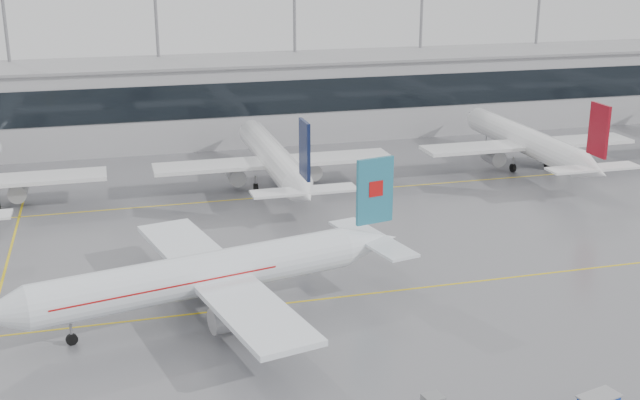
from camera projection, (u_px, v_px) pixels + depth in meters
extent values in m
plane|color=slate|center=(356.00, 295.00, 69.48)|extent=(320.00, 320.00, 0.00)
cube|color=yellow|center=(356.00, 295.00, 69.48)|extent=(120.00, 0.25, 0.01)
cube|color=yellow|center=(281.00, 196.00, 97.07)|extent=(120.00, 0.25, 0.01)
cube|color=yellow|center=(6.00, 266.00, 75.75)|extent=(0.25, 60.00, 0.01)
cube|color=#A7A7AB|center=(236.00, 100.00, 124.68)|extent=(180.00, 15.00, 12.00)
cube|color=black|center=(244.00, 99.00, 117.29)|extent=(180.00, 0.20, 5.00)
cube|color=gray|center=(234.00, 60.00, 122.81)|extent=(182.00, 16.00, 0.40)
cylinder|color=gray|center=(11.00, 71.00, 120.42)|extent=(0.50, 0.50, 22.00)
cylinder|color=gray|center=(159.00, 66.00, 125.93)|extent=(0.50, 0.50, 22.00)
cylinder|color=gray|center=(295.00, 61.00, 131.45)|extent=(0.50, 0.50, 22.00)
cylinder|color=gray|center=(420.00, 56.00, 136.97)|extent=(0.50, 0.50, 22.00)
cylinder|color=gray|center=(535.00, 52.00, 142.48)|extent=(0.50, 0.50, 22.00)
cylinder|color=white|center=(199.00, 275.00, 64.32)|extent=(26.69, 9.28, 3.49)
cone|color=white|center=(370.00, 242.00, 71.53)|extent=(6.23, 4.64, 3.49)
cube|color=white|center=(217.00, 276.00, 65.11)|extent=(11.24, 29.19, 0.45)
cube|color=white|center=(372.00, 238.00, 71.53)|extent=(5.18, 11.42, 0.25)
cube|color=teal|center=(375.00, 191.00, 70.28)|extent=(3.59, 1.14, 5.95)
cylinder|color=#9C9DA0|center=(234.00, 317.00, 61.30)|extent=(3.98, 2.84, 2.10)
cylinder|color=#9C9DA0|center=(192.00, 274.00, 69.38)|extent=(3.98, 2.84, 2.10)
cylinder|color=gray|center=(71.00, 330.00, 60.47)|extent=(0.20, 0.20, 1.50)
cylinder|color=black|center=(72.00, 339.00, 60.69)|extent=(0.94, 0.49, 0.90)
cylinder|color=gray|center=(241.00, 308.00, 63.98)|extent=(0.24, 0.24, 1.50)
cylinder|color=black|center=(241.00, 317.00, 64.20)|extent=(1.17, 0.68, 1.10)
cylinder|color=gray|center=(218.00, 285.00, 68.35)|extent=(0.24, 0.24, 1.50)
cylinder|color=black|center=(218.00, 293.00, 68.58)|extent=(1.17, 0.68, 1.10)
cube|color=#B70F0F|center=(375.00, 188.00, 70.21)|extent=(1.46, 0.75, 1.40)
cube|color=#B70F0F|center=(162.00, 280.00, 62.92)|extent=(18.33, 7.41, 0.12)
cylinder|color=#9C9DA0|center=(18.00, 191.00, 92.60)|extent=(2.10, 3.60, 2.10)
cylinder|color=white|center=(272.00, 156.00, 100.52)|extent=(3.59, 27.36, 3.59)
cone|color=white|center=(249.00, 129.00, 114.94)|extent=(3.59, 4.00, 3.59)
cone|color=white|center=(304.00, 193.00, 85.36)|extent=(3.59, 5.60, 3.59)
cube|color=white|center=(274.00, 162.00, 99.26)|extent=(29.64, 5.00, 0.45)
cube|color=white|center=(304.00, 191.00, 85.09)|extent=(11.40, 2.80, 0.25)
cube|color=#10193D|center=(305.00, 150.00, 83.53)|extent=(0.35, 3.60, 6.12)
cylinder|color=#9C9DA0|center=(236.00, 175.00, 98.97)|extent=(2.10, 3.60, 2.10)
cylinder|color=#9C9DA0|center=(311.00, 170.00, 101.38)|extent=(2.10, 3.60, 2.10)
cylinder|color=gray|center=(256.00, 155.00, 111.12)|extent=(0.20, 0.20, 1.56)
cylinder|color=black|center=(256.00, 161.00, 111.35)|extent=(0.30, 0.90, 0.90)
cylinder|color=gray|center=(256.00, 182.00, 98.31)|extent=(0.24, 0.24, 1.56)
cylinder|color=black|center=(256.00, 188.00, 98.55)|extent=(0.45, 1.10, 1.10)
cylinder|color=gray|center=(297.00, 178.00, 99.62)|extent=(0.24, 0.24, 1.56)
cylinder|color=black|center=(297.00, 184.00, 99.85)|extent=(0.45, 1.10, 1.10)
cylinder|color=white|center=(523.00, 139.00, 109.29)|extent=(3.59, 27.36, 3.59)
cone|color=white|center=(473.00, 116.00, 123.72)|extent=(3.59, 4.00, 3.59)
cone|color=white|center=(592.00, 170.00, 94.14)|extent=(3.59, 5.60, 3.59)
cube|color=white|center=(528.00, 144.00, 108.04)|extent=(29.64, 5.00, 0.45)
cube|color=white|center=(594.00, 168.00, 93.86)|extent=(11.40, 2.80, 0.25)
cube|color=maroon|center=(599.00, 130.00, 92.30)|extent=(0.35, 3.60, 6.12)
cylinder|color=#9C9DA0|center=(493.00, 156.00, 107.75)|extent=(2.10, 3.60, 2.10)
cylinder|color=#9C9DA0|center=(557.00, 152.00, 110.15)|extent=(2.10, 3.60, 2.10)
cylinder|color=gray|center=(486.00, 140.00, 119.89)|extent=(0.20, 0.20, 1.56)
cylinder|color=black|center=(486.00, 145.00, 120.13)|extent=(0.30, 0.90, 0.90)
cylinder|color=gray|center=(513.00, 162.00, 107.09)|extent=(0.24, 0.24, 1.56)
cylinder|color=black|center=(513.00, 168.00, 107.33)|extent=(0.45, 1.10, 1.10)
cylinder|color=gray|center=(548.00, 160.00, 108.39)|extent=(0.24, 0.24, 1.56)
cylinder|color=black|center=(547.00, 165.00, 108.63)|extent=(0.45, 1.10, 1.10)
cube|color=gray|center=(599.00, 396.00, 50.83)|extent=(3.01, 2.07, 0.09)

